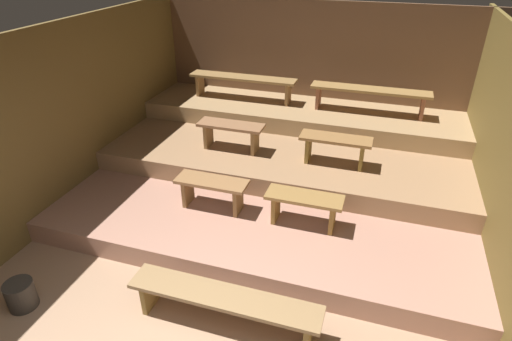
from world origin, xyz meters
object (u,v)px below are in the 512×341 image
(bench_lower_left, at_px, (212,188))
(bench_middle_right, at_px, (335,144))
(bench_upper_right, at_px, (370,93))
(bench_middle_left, at_px, (231,131))
(bench_lower_right, at_px, (304,204))
(pail_floor, at_px, (21,295))
(bench_upper_left, at_px, (243,81))
(bench_floor_center, at_px, (224,301))

(bench_lower_left, height_order, bench_middle_right, bench_middle_right)
(bench_upper_right, bearing_deg, bench_middle_left, -142.41)
(bench_upper_right, bearing_deg, bench_lower_right, -100.70)
(bench_lower_right, xyz_separation_m, pail_floor, (-2.47, -1.87, -0.41))
(bench_upper_right, bearing_deg, bench_upper_left, 180.00)
(bench_floor_center, relative_size, bench_lower_left, 2.06)
(bench_middle_left, bearing_deg, bench_upper_right, 37.59)
(bench_floor_center, distance_m, bench_lower_left, 1.67)
(bench_floor_center, xyz_separation_m, bench_middle_right, (0.60, 2.62, 0.51))
(bench_lower_left, bearing_deg, pail_floor, -124.93)
(bench_lower_left, distance_m, bench_lower_right, 1.17)
(bench_floor_center, relative_size, bench_middle_right, 1.93)
(bench_middle_right, xyz_separation_m, pail_floor, (-2.64, -3.01, -0.69))
(bench_lower_right, xyz_separation_m, bench_upper_left, (-1.65, 2.54, 0.57))
(bench_lower_left, relative_size, bench_upper_left, 0.49)
(bench_upper_left, bearing_deg, pail_floor, -100.62)
(bench_middle_left, xyz_separation_m, bench_middle_right, (1.51, 0.00, 0.00))
(bench_middle_right, distance_m, pail_floor, 4.07)
(bench_floor_center, xyz_separation_m, bench_middle_left, (-0.91, 2.62, 0.51))
(bench_lower_right, height_order, bench_middle_left, bench_middle_left)
(bench_lower_left, bearing_deg, bench_middle_right, 40.40)
(bench_lower_right, xyz_separation_m, bench_upper_right, (0.48, 2.54, 0.57))
(bench_floor_center, distance_m, bench_middle_right, 2.73)
(bench_lower_left, xyz_separation_m, bench_upper_left, (-0.48, 2.54, 0.57))
(bench_lower_left, height_order, pail_floor, bench_lower_left)
(bench_upper_right, relative_size, pail_floor, 6.26)
(pail_floor, bearing_deg, bench_floor_center, 10.88)
(bench_middle_left, relative_size, bench_upper_left, 0.52)
(bench_middle_right, relative_size, pail_floor, 3.24)
(pail_floor, bearing_deg, bench_lower_left, 55.07)
(bench_middle_left, relative_size, bench_middle_right, 1.00)
(bench_lower_right, xyz_separation_m, bench_middle_right, (0.17, 1.14, 0.27))
(bench_floor_center, height_order, bench_middle_left, bench_middle_left)
(bench_upper_left, distance_m, pail_floor, 4.59)
(bench_lower_left, xyz_separation_m, bench_middle_left, (-0.17, 1.14, 0.27))
(bench_lower_left, bearing_deg, bench_upper_left, 100.70)
(bench_middle_left, xyz_separation_m, pail_floor, (-1.14, -3.01, -0.69))
(bench_floor_center, relative_size, bench_upper_left, 1.00)
(bench_floor_center, relative_size, pail_floor, 6.25)
(bench_floor_center, height_order, pail_floor, bench_floor_center)
(bench_middle_right, bearing_deg, pail_floor, -131.30)
(bench_floor_center, relative_size, bench_lower_right, 2.06)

